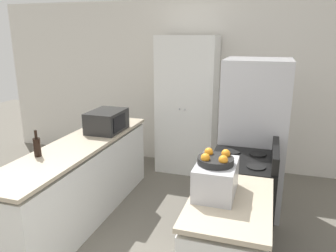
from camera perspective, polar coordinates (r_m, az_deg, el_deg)
The scene contains 9 objects.
wall_back at distance 5.25m, azimuth 5.22°, elevation 7.05°, with size 7.00×0.06×2.60m.
counter_left at distance 3.95m, azimuth -14.99°, elevation -9.47°, with size 0.60×2.52×0.91m.
pantry_cabinet at distance 5.01m, azimuth 3.33°, elevation 3.60°, with size 0.87×0.57×2.07m.
stove at distance 3.47m, azimuth 12.58°, elevation -12.52°, with size 0.66×0.72×1.07m.
refrigerator at distance 4.00m, azimuth 14.64°, elevation -1.87°, with size 0.76×0.71×1.82m.
microwave at distance 4.15m, azimuth -10.60°, elevation 0.86°, with size 0.39×0.52×0.26m.
wine_bottle at distance 3.50m, azimuth -21.84°, elevation -3.34°, with size 0.07×0.07×0.27m.
toaster_oven at distance 2.53m, azimuth 8.31°, elevation -9.04°, with size 0.30×0.43×0.25m.
fruit_bowl at distance 2.46m, azimuth 8.29°, elevation -5.78°, with size 0.27×0.27×0.10m.
Camera 1 is at (1.11, -1.63, 2.08)m, focal length 35.00 mm.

